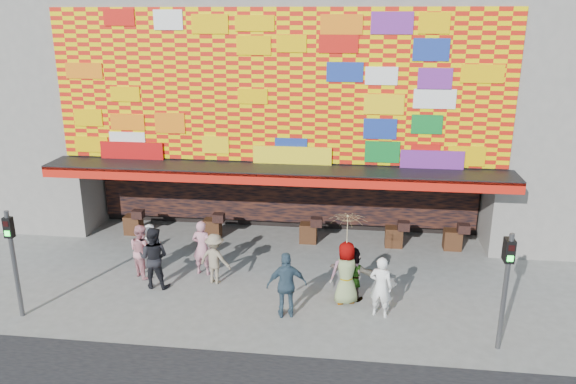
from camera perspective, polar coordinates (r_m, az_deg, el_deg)
name	(u,v)px	position (r m, az deg, el deg)	size (l,w,h in m)	color
ground	(258,303)	(16.17, -3.05, -11.15)	(90.00, 90.00, 0.00)	slate
shop_building	(293,82)	(22.42, 0.47, 11.08)	(15.20, 9.40, 10.00)	gray
signal_left	(13,252)	(16.35, -26.19, -5.50)	(0.22, 0.20, 3.00)	#59595B
signal_right	(506,279)	(14.23, 21.31, -8.22)	(0.22, 0.20, 3.00)	#59595B
ped_a	(151,247)	(18.33, -13.78, -5.46)	(0.74, 0.48, 1.51)	white
ped_b	(202,248)	(17.64, -8.72, -5.61)	(0.64, 0.42, 1.76)	#C68092
ped_c	(154,258)	(17.10, -13.48, -6.49)	(0.91, 0.71, 1.87)	black
ped_d	(215,259)	(17.07, -7.43, -6.73)	(1.01, 0.58, 1.56)	gray
ped_e	(287,285)	(15.07, -0.13, -9.43)	(1.08, 0.45, 1.84)	#385163
ped_f	(353,274)	(16.09, 6.58, -8.26)	(1.46, 0.46, 1.57)	gray
ped_g	(346,273)	(15.84, 5.93, -8.19)	(0.89, 0.58, 1.82)	gray
ped_h	(381,287)	(15.33, 9.40, -9.48)	(0.62, 0.41, 1.70)	white
ped_i	(142,251)	(17.91, -14.63, -5.78)	(0.82, 0.64, 1.68)	#CE858F
parasol	(348,231)	(15.33, 6.07, -3.92)	(1.32, 1.33, 1.90)	#FFEEA0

